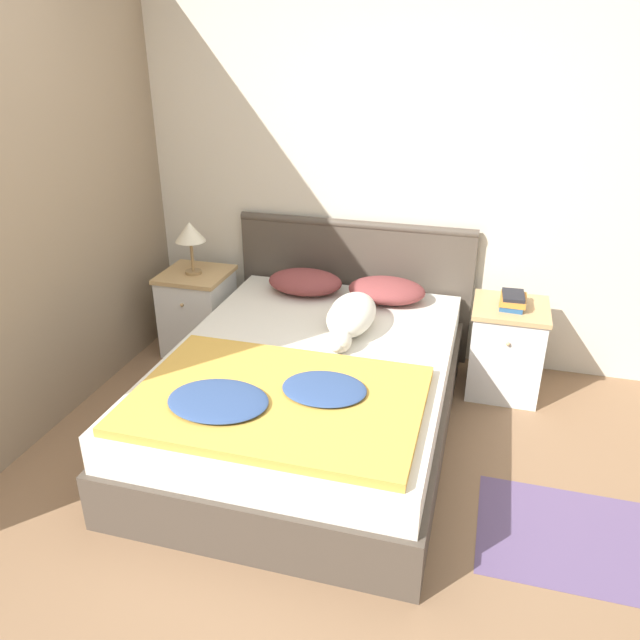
# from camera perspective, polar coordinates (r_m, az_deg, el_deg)

# --- Properties ---
(ground_plane) EXTENTS (16.00, 16.00, 0.00)m
(ground_plane) POSITION_cam_1_polar(r_m,az_deg,el_deg) (2.90, -7.06, -20.82)
(ground_plane) COLOR #896647
(wall_back) EXTENTS (9.00, 0.06, 2.55)m
(wall_back) POSITION_cam_1_polar(r_m,az_deg,el_deg) (4.14, 3.49, 13.87)
(wall_back) COLOR beige
(wall_back) RESTS_ON ground_plane
(wall_side_left) EXTENTS (0.06, 3.10, 2.55)m
(wall_side_left) POSITION_cam_1_polar(r_m,az_deg,el_deg) (3.78, -22.88, 10.95)
(wall_side_left) COLOR gray
(wall_side_left) RESTS_ON ground_plane
(bed) EXTENTS (1.52, 2.07, 0.50)m
(bed) POSITION_cam_1_polar(r_m,az_deg,el_deg) (3.48, -0.93, -6.65)
(bed) COLOR #4C4238
(bed) RESTS_ON ground_plane
(headboard) EXTENTS (1.60, 0.06, 0.94)m
(headboard) POSITION_cam_1_polar(r_m,az_deg,el_deg) (4.29, 3.09, 3.33)
(headboard) COLOR #4C4238
(headboard) RESTS_ON ground_plane
(nightstand_left) EXTENTS (0.44, 0.45, 0.58)m
(nightstand_left) POSITION_cam_1_polar(r_m,az_deg,el_deg) (4.43, -11.07, 0.80)
(nightstand_left) COLOR white
(nightstand_left) RESTS_ON ground_plane
(nightstand_right) EXTENTS (0.44, 0.45, 0.58)m
(nightstand_right) POSITION_cam_1_polar(r_m,az_deg,el_deg) (4.01, 16.61, -2.51)
(nightstand_right) COLOR white
(nightstand_right) RESTS_ON ground_plane
(pillow_left) EXTENTS (0.49, 0.35, 0.14)m
(pillow_left) POSITION_cam_1_polar(r_m,az_deg,el_deg) (4.10, -1.36, 3.51)
(pillow_left) COLOR brown
(pillow_left) RESTS_ON bed
(pillow_right) EXTENTS (0.49, 0.35, 0.14)m
(pillow_right) POSITION_cam_1_polar(r_m,az_deg,el_deg) (3.99, 6.12, 2.72)
(pillow_right) COLOR brown
(pillow_right) RESTS_ON bed
(quilt) EXTENTS (1.33, 0.93, 0.08)m
(quilt) POSITION_cam_1_polar(r_m,az_deg,el_deg) (2.91, -4.16, -7.17)
(quilt) COLOR gold
(quilt) RESTS_ON bed
(dog) EXTENTS (0.27, 0.71, 0.19)m
(dog) POSITION_cam_1_polar(r_m,az_deg,el_deg) (3.56, 2.85, 0.33)
(dog) COLOR silver
(dog) RESTS_ON bed
(book_stack) EXTENTS (0.16, 0.24, 0.08)m
(book_stack) POSITION_cam_1_polar(r_m,az_deg,el_deg) (3.86, 17.23, 1.73)
(book_stack) COLOR #285689
(book_stack) RESTS_ON nightstand_right
(table_lamp) EXTENTS (0.20, 0.20, 0.36)m
(table_lamp) POSITION_cam_1_polar(r_m,az_deg,el_deg) (4.22, -11.80, 7.72)
(table_lamp) COLOR #9E7A4C
(table_lamp) RESTS_ON nightstand_left
(rug) EXTENTS (0.91, 0.66, 0.00)m
(rug) POSITION_cam_1_polar(r_m,az_deg,el_deg) (3.18, 22.81, -17.99)
(rug) COLOR #604C75
(rug) RESTS_ON ground_plane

